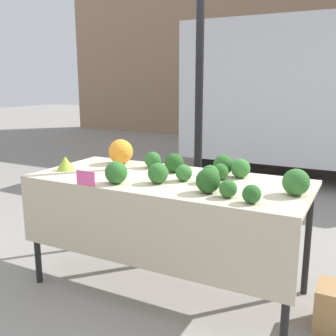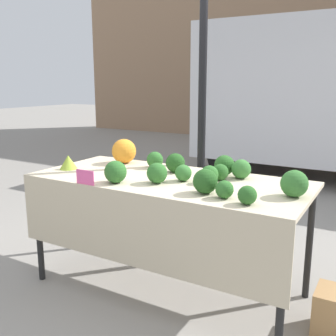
{
  "view_description": "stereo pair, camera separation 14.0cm",
  "coord_description": "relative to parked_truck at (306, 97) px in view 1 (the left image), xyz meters",
  "views": [
    {
      "loc": [
        1.33,
        -2.58,
        1.63
      ],
      "look_at": [
        0.0,
        0.0,
        0.99
      ],
      "focal_mm": 42.0,
      "sensor_mm": 36.0,
      "label": 1
    },
    {
      "loc": [
        1.45,
        -2.52,
        1.63
      ],
      "look_at": [
        0.0,
        0.0,
        0.99
      ],
      "focal_mm": 42.0,
      "sensor_mm": 36.0,
      "label": 2
    }
  ],
  "objects": [
    {
      "name": "romanesco_head",
      "position": [
        -1.2,
        -4.71,
        -0.41
      ],
      "size": [
        0.15,
        0.15,
        0.12
      ],
      "color": "#93B238",
      "rests_on": "market_table"
    },
    {
      "name": "broccoli_head_1",
      "position": [
        0.05,
        -4.43,
        -0.41
      ],
      "size": [
        0.12,
        0.12,
        0.12
      ],
      "color": "#285B23",
      "rests_on": "market_table"
    },
    {
      "name": "ground_plane",
      "position": [
        -0.31,
        -4.58,
        -1.39
      ],
      "size": [
        40.0,
        40.0,
        0.0
      ],
      "primitive_type": "plane",
      "color": "gray"
    },
    {
      "name": "broccoli_head_3",
      "position": [
        -0.57,
        -4.89,
        -0.39
      ],
      "size": [
        0.16,
        0.16,
        0.16
      ],
      "color": "#2D6628",
      "rests_on": "market_table"
    },
    {
      "name": "broccoli_head_9",
      "position": [
        0.02,
        -4.56,
        -0.41
      ],
      "size": [
        0.13,
        0.13,
        0.13
      ],
      "color": "#2D6628",
      "rests_on": "market_table"
    },
    {
      "name": "broccoli_head_6",
      "position": [
        -0.6,
        -4.31,
        -0.4
      ],
      "size": [
        0.14,
        0.14,
        0.14
      ],
      "color": "#2D6628",
      "rests_on": "market_table"
    },
    {
      "name": "broccoli_head_0",
      "position": [
        -0.17,
        -4.59,
        -0.41
      ],
      "size": [
        0.12,
        0.12,
        0.12
      ],
      "color": "#387533",
      "rests_on": "market_table"
    },
    {
      "name": "broccoli_head_8",
      "position": [
        0.17,
        -4.31,
        -0.4
      ],
      "size": [
        0.15,
        0.15,
        0.15
      ],
      "color": "#387533",
      "rests_on": "market_table"
    },
    {
      "name": "broccoli_head_4",
      "position": [
        0.42,
        -4.91,
        -0.42
      ],
      "size": [
        0.12,
        0.12,
        0.12
      ],
      "color": "#285B23",
      "rests_on": "market_table"
    },
    {
      "name": "broccoli_head_11",
      "position": [
        0.63,
        -4.6,
        -0.39
      ],
      "size": [
        0.17,
        0.17,
        0.17
      ],
      "color": "#336B2D",
      "rests_on": "market_table"
    },
    {
      "name": "broccoli_head_2",
      "position": [
        -0.36,
        -4.37,
        -0.4
      ],
      "size": [
        0.16,
        0.16,
        0.16
      ],
      "color": "#23511E",
      "rests_on": "market_table"
    },
    {
      "name": "tent_pole",
      "position": [
        -0.33,
        -3.95,
        -0.23
      ],
      "size": [
        0.07,
        0.07,
        2.32
      ],
      "color": "black",
      "rests_on": "ground_plane"
    },
    {
      "name": "price_sign",
      "position": [
        -0.73,
        -5.03,
        -0.42
      ],
      "size": [
        0.16,
        0.01,
        0.11
      ],
      "color": "#F45B9E",
      "rests_on": "market_table"
    },
    {
      "name": "broccoli_head_12",
      "position": [
        0.11,
        -4.81,
        -0.39
      ],
      "size": [
        0.16,
        0.16,
        0.16
      ],
      "color": "#23511E",
      "rests_on": "market_table"
    },
    {
      "name": "broccoli_head_5",
      "position": [
        0.02,
        -4.27,
        -0.39
      ],
      "size": [
        0.16,
        0.16,
        0.16
      ],
      "color": "#285B23",
      "rests_on": "market_table"
    },
    {
      "name": "orange_cauliflower",
      "position": [
        -0.95,
        -4.28,
        -0.36
      ],
      "size": [
        0.22,
        0.22,
        0.22
      ],
      "color": "orange",
      "rests_on": "market_table"
    },
    {
      "name": "building_facade",
      "position": [
        -0.31,
        4.31,
        1.95
      ],
      "size": [
        16.0,
        0.6,
        6.67
      ],
      "color": "#9E7A5B",
      "rests_on": "ground_plane"
    },
    {
      "name": "parked_truck",
      "position": [
        0.0,
        0.0,
        0.0
      ],
      "size": [
        4.2,
        1.99,
        2.62
      ],
      "color": "silver",
      "rests_on": "ground_plane"
    },
    {
      "name": "market_table",
      "position": [
        -0.31,
        -4.65,
        -0.58
      ],
      "size": [
        2.11,
        0.94,
        0.91
      ],
      "color": "beige",
      "rests_on": "ground_plane"
    },
    {
      "name": "broccoli_head_10",
      "position": [
        -0.31,
        -4.74,
        -0.4
      ],
      "size": [
        0.15,
        0.15,
        0.15
      ],
      "color": "#2D6628",
      "rests_on": "market_table"
    },
    {
      "name": "broccoli_head_7",
      "position": [
        0.26,
        -4.85,
        -0.42
      ],
      "size": [
        0.12,
        0.12,
        0.12
      ],
      "color": "#2D6628",
      "rests_on": "market_table"
    }
  ]
}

